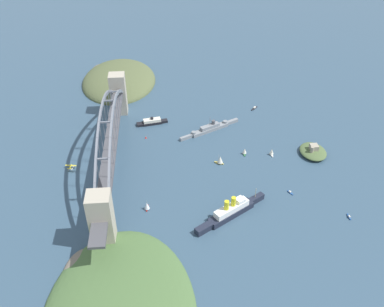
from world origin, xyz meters
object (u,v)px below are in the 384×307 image
at_px(small_boat_1, 272,152).
at_px(channel_marker_buoy, 146,137).
at_px(small_boat_2, 254,108).
at_px(small_boat_5, 244,151).
at_px(harbor_arch_bridge, 111,141).
at_px(fort_island_mid_harbor, 313,151).
at_px(harbor_ferry_steamer, 152,122).
at_px(small_boat_4, 349,217).
at_px(ocean_liner, 231,211).
at_px(seaplane_taxiing_near_bridge, 71,167).
at_px(naval_cruiser, 210,128).
at_px(small_boat_6, 220,160).
at_px(small_boat_0, 290,192).
at_px(small_boat_3, 147,206).

relative_size(small_boat_1, channel_marker_buoy, 2.99).
bearing_deg(small_boat_2, small_boat_5, -18.03).
bearing_deg(harbor_arch_bridge, small_boat_5, 92.41).
bearing_deg(channel_marker_buoy, fort_island_mid_harbor, 75.69).
distance_m(harbor_ferry_steamer, small_boat_2, 129.49).
xyz_separation_m(small_boat_1, small_boat_5, (-3.95, -27.97, -0.26)).
height_order(harbor_ferry_steamer, small_boat_4, harbor_ferry_steamer).
distance_m(ocean_liner, small_boat_5, 93.85).
distance_m(seaplane_taxiing_near_bridge, channel_marker_buoy, 88.88).
bearing_deg(naval_cruiser, fort_island_mid_harbor, 61.93).
distance_m(small_boat_4, small_boat_6, 132.17).
bearing_deg(ocean_liner, seaplane_taxiing_near_bridge, -117.98).
distance_m(harbor_arch_bridge, fort_island_mid_harbor, 207.83).
bearing_deg(seaplane_taxiing_near_bridge, naval_cruiser, 111.55).
bearing_deg(harbor_ferry_steamer, small_boat_5, 54.67).
bearing_deg(small_boat_5, small_boat_2, 161.97).
relative_size(naval_cruiser, small_boat_2, 6.82).
bearing_deg(small_boat_2, fort_island_mid_harbor, 22.37).
relative_size(small_boat_4, small_boat_5, 0.90).
xyz_separation_m(small_boat_0, small_boat_1, (-60.58, -2.93, 3.14)).
distance_m(naval_cruiser, seaplane_taxiing_near_bridge, 158.73).
distance_m(seaplane_taxiing_near_bridge, small_boat_0, 215.80).
distance_m(harbor_ferry_steamer, small_boat_5, 118.31).
distance_m(small_boat_2, small_boat_4, 198.17).
distance_m(small_boat_4, small_boat_5, 123.68).
bearing_deg(harbor_arch_bridge, ocean_liner, 51.73).
xyz_separation_m(fort_island_mid_harbor, small_boat_5, (-6.09, -71.53, 0.01)).
bearing_deg(small_boat_6, small_boat_5, 117.31).
height_order(small_boat_3, small_boat_6, small_boat_6).
xyz_separation_m(small_boat_2, channel_marker_buoy, (55.09, -134.02, 0.37)).
bearing_deg(channel_marker_buoy, harbor_arch_bridge, -35.35).
xyz_separation_m(small_boat_6, channel_marker_buoy, (-52.95, -75.66, -3.64)).
bearing_deg(harbor_ferry_steamer, seaplane_taxiing_near_bridge, -46.03).
bearing_deg(naval_cruiser, channel_marker_buoy, -82.50).
distance_m(harbor_arch_bridge, harbor_ferry_steamer, 87.03).
relative_size(harbor_arch_bridge, small_boat_3, 30.23).
distance_m(small_boat_1, channel_marker_buoy, 138.24).
bearing_deg(harbor_ferry_steamer, small_boat_3, -1.97).
bearing_deg(harbor_arch_bridge, small_boat_0, 70.45).
bearing_deg(fort_island_mid_harbor, ocean_liner, -50.39).
distance_m(small_boat_0, small_boat_1, 60.74).
relative_size(harbor_arch_bridge, small_boat_1, 33.25).
relative_size(ocean_liner, small_boat_4, 9.30).
bearing_deg(harbor_ferry_steamer, small_boat_6, 39.65).
bearing_deg(naval_cruiser, small_boat_6, 2.20).
bearing_deg(seaplane_taxiing_near_bridge, small_boat_2, 116.47).
bearing_deg(small_boat_2, small_boat_1, -1.47).
xyz_separation_m(small_boat_0, small_boat_6, (-50.14, -58.79, 4.12)).
relative_size(harbor_arch_bridge, channel_marker_buoy, 99.53).
distance_m(harbor_arch_bridge, naval_cruiser, 120.18).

